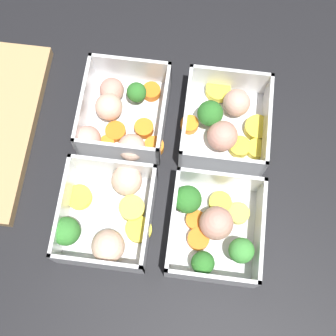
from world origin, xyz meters
The scene contains 5 objects.
ground_plane centered at (0.00, 0.00, 0.00)m, with size 4.00×4.00×0.00m, color black.
container_near_left centered at (-0.08, -0.07, 0.02)m, with size 0.14×0.12×0.06m.
container_near_right centered at (0.08, -0.07, 0.02)m, with size 0.15×0.14×0.06m.
container_far_left centered at (-0.08, 0.07, 0.02)m, with size 0.15×0.14×0.06m.
container_far_right centered at (0.07, 0.08, 0.02)m, with size 0.15×0.13×0.06m.
Camera 1 is at (-0.21, -0.03, 0.64)m, focal length 50.00 mm.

